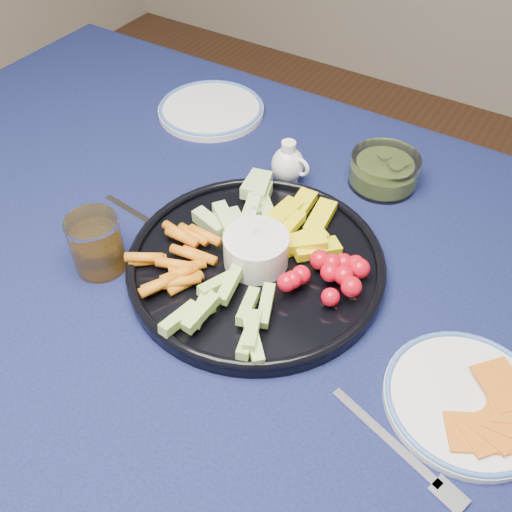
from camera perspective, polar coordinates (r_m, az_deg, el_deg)
The scene contains 9 objects.
dining_table at distance 0.88m, azimuth -0.03°, elevation -7.68°, with size 1.67×1.07×0.75m.
crudite_platter at distance 0.83m, azimuth -0.11°, elevation -0.23°, with size 0.38×0.38×0.12m.
creamer_pitcher at distance 0.98m, azimuth 3.23°, elevation 9.14°, with size 0.07×0.06×0.08m.
pickle_bowl at distance 1.00m, azimuth 12.66°, elevation 8.22°, with size 0.12×0.12×0.05m.
cheese_plate at distance 0.75m, azimuth 20.38°, elevation -13.23°, with size 0.20×0.20×0.02m.
juice_tumbler at distance 0.85m, azimuth -15.59°, elevation 0.91°, with size 0.08×0.08×0.09m.
fork_left at distance 0.92m, azimuth -10.24°, elevation 3.06°, with size 0.19×0.04×0.00m.
fork_right at distance 0.70m, azimuth 14.80°, elevation -18.81°, with size 0.18×0.07×0.00m.
side_plate_extra at distance 1.18m, azimuth -4.52°, elevation 14.44°, with size 0.21×0.21×0.02m.
Camera 1 is at (0.28, -0.44, 1.36)m, focal length 40.00 mm.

